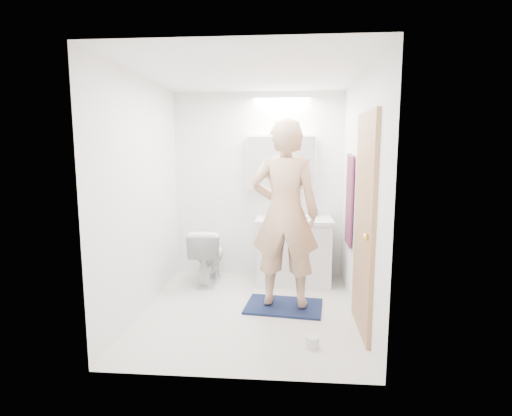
# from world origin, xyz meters

# --- Properties ---
(floor) EXTENTS (2.50, 2.50, 0.00)m
(floor) POSITION_xyz_m (0.00, 0.00, 0.00)
(floor) COLOR silver
(floor) RESTS_ON ground
(ceiling) EXTENTS (2.50, 2.50, 0.00)m
(ceiling) POSITION_xyz_m (0.00, 0.00, 2.40)
(ceiling) COLOR white
(ceiling) RESTS_ON floor
(wall_back) EXTENTS (2.50, 0.00, 2.50)m
(wall_back) POSITION_xyz_m (0.00, 1.25, 1.20)
(wall_back) COLOR white
(wall_back) RESTS_ON floor
(wall_front) EXTENTS (2.50, 0.00, 2.50)m
(wall_front) POSITION_xyz_m (0.00, -1.25, 1.20)
(wall_front) COLOR white
(wall_front) RESTS_ON floor
(wall_left) EXTENTS (0.00, 2.50, 2.50)m
(wall_left) POSITION_xyz_m (-1.10, 0.00, 1.20)
(wall_left) COLOR white
(wall_left) RESTS_ON floor
(wall_right) EXTENTS (0.00, 2.50, 2.50)m
(wall_right) POSITION_xyz_m (1.10, 0.00, 1.20)
(wall_right) COLOR white
(wall_right) RESTS_ON floor
(vanity_cabinet) EXTENTS (0.90, 0.55, 0.78)m
(vanity_cabinet) POSITION_xyz_m (0.47, 0.96, 0.39)
(vanity_cabinet) COLOR white
(vanity_cabinet) RESTS_ON floor
(countertop) EXTENTS (0.95, 0.58, 0.04)m
(countertop) POSITION_xyz_m (0.47, 0.96, 0.80)
(countertop) COLOR white
(countertop) RESTS_ON vanity_cabinet
(sink_basin) EXTENTS (0.36, 0.36, 0.03)m
(sink_basin) POSITION_xyz_m (0.47, 0.99, 0.84)
(sink_basin) COLOR white
(sink_basin) RESTS_ON countertop
(faucet) EXTENTS (0.02, 0.02, 0.16)m
(faucet) POSITION_xyz_m (0.47, 1.19, 0.90)
(faucet) COLOR silver
(faucet) RESTS_ON countertop
(medicine_cabinet) EXTENTS (0.88, 0.14, 0.70)m
(medicine_cabinet) POSITION_xyz_m (0.30, 1.18, 1.50)
(medicine_cabinet) COLOR white
(medicine_cabinet) RESTS_ON wall_back
(mirror_panel) EXTENTS (0.84, 0.01, 0.66)m
(mirror_panel) POSITION_xyz_m (0.30, 1.10, 1.50)
(mirror_panel) COLOR silver
(mirror_panel) RESTS_ON medicine_cabinet
(toilet) EXTENTS (0.39, 0.69, 0.70)m
(toilet) POSITION_xyz_m (-0.61, 0.85, 0.35)
(toilet) COLOR white
(toilet) RESTS_ON floor
(bath_rug) EXTENTS (0.86, 0.64, 0.02)m
(bath_rug) POSITION_xyz_m (0.36, 0.11, 0.01)
(bath_rug) COLOR #152043
(bath_rug) RESTS_ON floor
(person) EXTENTS (0.75, 0.54, 1.93)m
(person) POSITION_xyz_m (0.36, 0.11, 1.01)
(person) COLOR tan
(person) RESTS_ON bath_rug
(door) EXTENTS (0.04, 0.80, 2.00)m
(door) POSITION_xyz_m (1.08, -0.35, 1.00)
(door) COLOR tan
(door) RESTS_ON wall_right
(door_knob) EXTENTS (0.06, 0.06, 0.06)m
(door_knob) POSITION_xyz_m (1.04, -0.65, 0.95)
(door_knob) COLOR gold
(door_knob) RESTS_ON door
(towel) EXTENTS (0.02, 0.42, 1.00)m
(towel) POSITION_xyz_m (1.08, 0.55, 1.10)
(towel) COLOR #122539
(towel) RESTS_ON wall_right
(towel_hook) EXTENTS (0.07, 0.02, 0.02)m
(towel_hook) POSITION_xyz_m (1.07, 0.55, 1.62)
(towel_hook) COLOR silver
(towel_hook) RESTS_ON wall_right
(soap_bottle_a) EXTENTS (0.11, 0.11, 0.21)m
(soap_bottle_a) POSITION_xyz_m (0.22, 1.11, 0.92)
(soap_bottle_a) COLOR beige
(soap_bottle_a) RESTS_ON countertop
(soap_bottle_b) EXTENTS (0.11, 0.11, 0.17)m
(soap_bottle_b) POSITION_xyz_m (0.29, 1.15, 0.90)
(soap_bottle_b) COLOR #5CA4C6
(soap_bottle_b) RESTS_ON countertop
(toothbrush_cup) EXTENTS (0.14, 0.14, 0.10)m
(toothbrush_cup) POSITION_xyz_m (0.72, 1.12, 0.87)
(toothbrush_cup) COLOR #3940AB
(toothbrush_cup) RESTS_ON countertop
(toilet_paper_roll) EXTENTS (0.11, 0.11, 0.10)m
(toilet_paper_roll) POSITION_xyz_m (0.61, -0.75, 0.05)
(toilet_paper_roll) COLOR silver
(toilet_paper_roll) RESTS_ON floor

